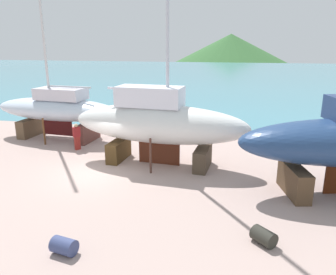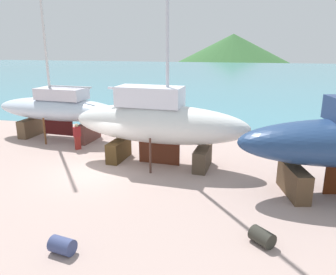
# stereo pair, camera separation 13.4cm
# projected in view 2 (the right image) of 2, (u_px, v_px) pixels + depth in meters

# --- Properties ---
(ground_plane) EXTENTS (55.53, 55.53, 0.00)m
(ground_plane) POSITION_uv_depth(u_px,v_px,m) (52.00, 210.00, 13.60)
(ground_plane) COLOR #B1968D
(sea_water) EXTENTS (169.53, 94.13, 0.01)m
(sea_water) POSITION_uv_depth(u_px,v_px,m) (205.00, 75.00, 70.90)
(sea_water) COLOR teal
(sea_water) RESTS_ON ground
(headland_hill) EXTENTS (91.44, 91.44, 22.81)m
(headland_hill) POSITION_uv_depth(u_px,v_px,m) (233.00, 55.00, 185.39)
(headland_hill) COLOR #356532
(headland_hill) RESTS_ON ground
(sailboat_mid_port) EXTENTS (10.11, 3.45, 16.55)m
(sailboat_mid_port) POSITION_uv_depth(u_px,v_px,m) (158.00, 122.00, 18.15)
(sailboat_mid_port) COLOR #48392B
(sailboat_mid_port) RESTS_ON ground
(sailboat_far_slipway) EXTENTS (9.62, 3.71, 15.72)m
(sailboat_far_slipway) POSITION_uv_depth(u_px,v_px,m) (58.00, 109.00, 23.21)
(sailboat_far_slipway) COLOR brown
(sailboat_far_slipway) RESTS_ON ground
(worker) EXTENTS (0.44, 0.50, 1.70)m
(worker) POSITION_uv_depth(u_px,v_px,m) (77.00, 136.00, 21.07)
(worker) COLOR maroon
(worker) RESTS_ON ground
(barrel_rust_mid) EXTENTS (0.96, 0.95, 0.55)m
(barrel_rust_mid) POSITION_uv_depth(u_px,v_px,m) (262.00, 237.00, 11.21)
(barrel_rust_mid) COLOR #2F2F28
(barrel_rust_mid) RESTS_ON ground
(barrel_blue_faded) EXTENTS (0.89, 0.70, 0.55)m
(barrel_blue_faded) POSITION_uv_depth(u_px,v_px,m) (62.00, 246.00, 10.73)
(barrel_blue_faded) COLOR #394471
(barrel_blue_faded) RESTS_ON ground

